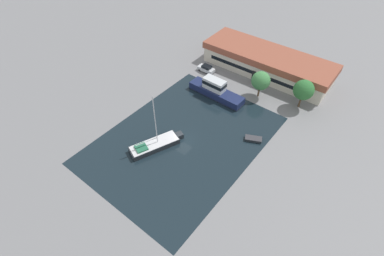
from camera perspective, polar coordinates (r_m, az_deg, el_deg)
ground_plane at (r=56.29m, az=-1.67°, el=-2.20°), size 440.00×440.00×0.00m
water_canal at (r=56.28m, az=-1.67°, el=-2.20°), size 25.74×35.28×0.01m
warehouse_building at (r=74.60m, az=14.17°, el=12.02°), size 30.88×10.73×5.10m
quay_tree_near_building at (r=65.34m, az=12.97°, el=8.77°), size 4.01×4.01×6.04m
quay_tree_by_water at (r=64.58m, az=20.50°, el=6.80°), size 4.16×4.16×6.46m
parked_car at (r=73.50m, az=2.72°, el=11.26°), size 4.21×1.84×1.70m
sailboat_moored at (r=54.93m, az=-7.02°, el=-3.15°), size 6.08×10.34×11.58m
motor_cruiser at (r=65.49m, az=4.52°, el=7.17°), size 12.90×3.40×4.05m
small_dinghy at (r=57.13m, az=11.61°, el=-2.05°), size 3.44×2.63×0.56m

